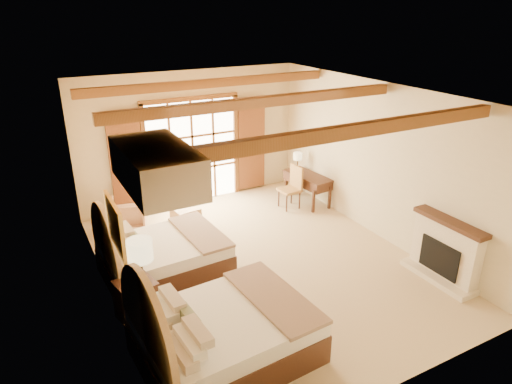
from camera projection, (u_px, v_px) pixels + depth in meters
floor at (261, 262)px, 8.73m from camera, size 7.00×7.00×0.00m
wall_back at (191, 138)px, 10.97m from camera, size 5.50×0.00×5.50m
wall_left at (103, 216)px, 6.91m from camera, size 0.00×7.00×7.00m
wall_right at (379, 162)px, 9.32m from camera, size 0.00×7.00×7.00m
ceiling at (262, 95)px, 7.51m from camera, size 7.00×7.00×0.00m
ceiling_beams at (262, 102)px, 7.55m from camera, size 5.39×4.60×0.18m
french_doors at (193, 153)px, 11.05m from camera, size 3.95×0.08×2.60m
fireplace at (444, 253)px, 8.04m from camera, size 0.46×1.40×1.16m
painting at (116, 226)px, 6.27m from camera, size 0.06×0.95×0.75m
canopy_valance at (157, 167)px, 4.92m from camera, size 0.70×1.40×0.45m
bed_near at (215, 333)px, 6.16m from camera, size 2.41×1.89×1.52m
bed_far at (156, 254)px, 8.17m from camera, size 2.20×1.71×1.40m
nightstand at (137, 300)px, 7.06m from camera, size 0.65×0.65×0.66m
floor_lamp at (140, 257)px, 6.16m from camera, size 0.35×0.35×1.66m
armchair at (128, 214)px, 9.97m from camera, size 0.90×0.92×0.68m
ottoman at (186, 216)px, 10.20m from camera, size 0.60×0.60×0.39m
desk at (307, 187)px, 11.29m from camera, size 0.70×1.37×0.71m
desk_chair at (290, 195)px, 10.99m from camera, size 0.49×0.49×1.04m
desk_lamp at (298, 157)px, 11.43m from camera, size 0.22×0.22×0.44m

